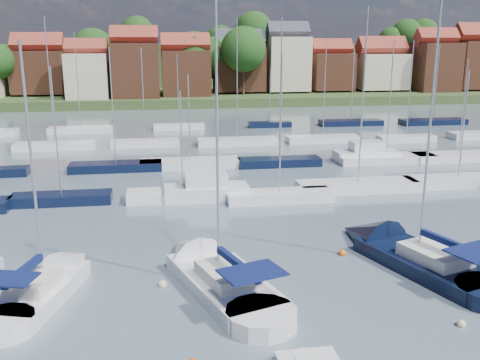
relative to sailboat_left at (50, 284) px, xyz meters
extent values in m
plane|color=#4E5F6A|center=(15.05, 35.64, -0.36)|extent=(260.00, 260.00, 0.00)
cube|color=silver|center=(-0.30, -1.06, -0.11)|extent=(4.40, 7.02, 1.20)
cone|color=silver|center=(0.81, 2.87, -0.11)|extent=(3.48, 3.79, 2.72)
cylinder|color=silver|center=(-1.19, -4.20, -0.11)|extent=(3.36, 3.36, 1.20)
cube|color=silver|center=(-0.42, -1.49, 0.84)|extent=(2.57, 3.14, 0.70)
cylinder|color=#B2B2B7|center=(-0.18, -0.62, 6.53)|extent=(0.14, 0.14, 12.09)
cylinder|color=#B2B2B7|center=(-0.67, -2.37, 1.69)|extent=(1.09, 3.52, 0.10)
cube|color=#0E1748|center=(-0.67, -2.37, 1.84)|extent=(1.23, 3.40, 0.35)
cube|color=#0E1748|center=(-0.99, -3.50, 1.99)|extent=(2.67, 2.20, 0.08)
cube|color=silver|center=(9.09, -1.46, -0.11)|extent=(5.85, 8.86, 1.20)
cone|color=silver|center=(7.46, 3.40, -0.11)|extent=(4.51, 4.87, 3.42)
cylinder|color=silver|center=(10.39, -5.34, -0.11)|extent=(4.33, 4.33, 1.20)
cube|color=silver|center=(9.27, -2.00, 0.84)|extent=(3.35, 4.00, 0.70)
cylinder|color=#B2B2B7|center=(8.91, -0.92, 8.08)|extent=(0.14, 0.14, 15.18)
cylinder|color=#B2B2B7|center=(9.63, -3.08, 1.69)|extent=(1.54, 4.35, 0.10)
cube|color=#0E1748|center=(9.63, -3.08, 1.84)|extent=(1.66, 4.20, 0.35)
cube|color=#0E1748|center=(10.10, -4.48, 1.99)|extent=(3.40, 2.87, 0.08)
cube|color=black|center=(21.00, -0.56, -0.11)|extent=(6.19, 9.28, 1.20)
cone|color=black|center=(19.24, 4.51, -0.11)|extent=(4.74, 5.11, 3.58)
cube|color=silver|center=(21.19, -1.13, 0.84)|extent=(3.54, 4.20, 0.70)
cylinder|color=#B2B2B7|center=(20.80, 0.00, 8.62)|extent=(0.14, 0.14, 16.25)
cylinder|color=#B2B2B7|center=(21.58, -2.25, 1.69)|extent=(1.65, 4.54, 0.10)
cube|color=#0E1748|center=(21.58, -2.25, 1.84)|extent=(1.77, 4.38, 0.35)
cube|color=#0E1748|center=(22.09, -3.72, 1.99)|extent=(3.57, 3.02, 0.08)
cylinder|color=silver|center=(11.66, -8.67, -0.05)|extent=(1.16, 1.16, 0.31)
sphere|color=#D85914|center=(9.93, -6.15, -0.36)|extent=(0.54, 0.54, 0.54)
sphere|color=beige|center=(19.60, -6.73, -0.36)|extent=(0.42, 0.42, 0.42)
sphere|color=#D85914|center=(16.98, 2.34, -0.36)|extent=(0.49, 0.49, 0.49)
sphere|color=beige|center=(5.90, -0.41, -0.36)|extent=(0.48, 0.48, 0.48)
cube|color=black|center=(-2.06, 16.18, -0.01)|extent=(8.01, 2.24, 1.00)
cylinder|color=#B2B2B7|center=(-2.06, 16.18, 5.57)|extent=(0.12, 0.12, 10.16)
cube|color=silver|center=(7.78, 15.84, -0.01)|extent=(9.22, 2.58, 1.00)
cylinder|color=#B2B2B7|center=(7.78, 15.84, 4.58)|extent=(0.12, 0.12, 8.18)
cube|color=silver|center=(15.68, 14.25, -0.01)|extent=(8.78, 2.46, 1.00)
cylinder|color=#B2B2B7|center=(15.68, 14.25, 6.02)|extent=(0.12, 0.12, 11.06)
cube|color=silver|center=(23.28, 16.31, -0.01)|extent=(10.79, 3.02, 1.00)
cylinder|color=#B2B2B7|center=(23.28, 16.31, 7.92)|extent=(0.12, 0.12, 14.87)
cube|color=silver|center=(33.03, 16.67, -0.01)|extent=(10.13, 2.84, 1.00)
cylinder|color=#B2B2B7|center=(33.03, 16.67, 5.29)|extent=(0.12, 0.12, 9.59)
cube|color=silver|center=(9.74, 15.64, 0.14)|extent=(7.00, 2.60, 1.40)
cube|color=silver|center=(9.74, 15.64, 1.24)|extent=(3.50, 2.20, 1.30)
cube|color=black|center=(1.49, 27.28, -0.01)|extent=(9.30, 2.60, 1.00)
cylinder|color=#B2B2B7|center=(1.49, 27.28, 6.23)|extent=(0.12, 0.12, 11.48)
cube|color=silver|center=(9.10, 27.65, -0.01)|extent=(10.40, 2.91, 1.00)
cylinder|color=#B2B2B7|center=(9.10, 27.65, 4.87)|extent=(0.12, 0.12, 8.77)
cube|color=black|center=(18.53, 26.93, -0.01)|extent=(8.80, 2.46, 1.00)
cylinder|color=#B2B2B7|center=(18.53, 26.93, 7.65)|extent=(0.12, 0.12, 14.33)
cube|color=silver|center=(30.44, 26.81, -0.01)|extent=(10.73, 3.00, 1.00)
cylinder|color=#B2B2B7|center=(30.44, 26.81, 6.56)|extent=(0.12, 0.12, 12.14)
cube|color=silver|center=(38.87, 26.61, -0.01)|extent=(10.48, 2.93, 1.00)
cylinder|color=#B2B2B7|center=(38.87, 26.61, 5.63)|extent=(0.12, 0.12, 10.28)
cube|color=silver|center=(28.51, 27.64, 0.14)|extent=(7.00, 2.60, 1.40)
cube|color=silver|center=(28.51, 27.64, 1.24)|extent=(3.50, 2.20, 1.30)
cube|color=silver|center=(-6.67, 39.85, -0.01)|extent=(9.71, 2.72, 1.00)
cylinder|color=#B2B2B7|center=(-6.67, 39.85, 7.93)|extent=(0.12, 0.12, 14.88)
cube|color=silver|center=(4.21, 40.15, -0.01)|extent=(8.49, 2.38, 1.00)
cylinder|color=#B2B2B7|center=(4.21, 40.15, 6.15)|extent=(0.12, 0.12, 11.31)
cube|color=silver|center=(15.84, 39.42, -0.01)|extent=(10.16, 2.85, 1.00)
cylinder|color=#B2B2B7|center=(15.84, 39.42, 7.79)|extent=(0.12, 0.12, 14.59)
cube|color=silver|center=(27.22, 39.54, -0.01)|extent=(9.53, 2.67, 1.00)
cylinder|color=#B2B2B7|center=(27.22, 39.54, 6.45)|extent=(0.12, 0.12, 11.91)
cube|color=silver|center=(38.20, 38.15, -0.01)|extent=(7.62, 2.13, 1.00)
cylinder|color=#B2B2B7|center=(38.20, 38.15, 6.55)|extent=(0.12, 0.12, 12.13)
cube|color=silver|center=(-5.21, 52.20, -0.01)|extent=(9.24, 2.59, 1.00)
cylinder|color=#B2B2B7|center=(-5.21, 52.20, 7.07)|extent=(0.12, 0.12, 13.17)
cube|color=silver|center=(8.96, 52.95, -0.01)|extent=(7.57, 2.12, 1.00)
cylinder|color=#B2B2B7|center=(8.96, 52.95, 5.61)|extent=(0.12, 0.12, 10.24)
cube|color=black|center=(22.93, 53.11, -0.01)|extent=(6.58, 1.84, 1.00)
cylinder|color=#B2B2B7|center=(22.93, 53.11, 4.49)|extent=(0.12, 0.12, 8.01)
cube|color=black|center=(35.98, 53.05, -0.01)|extent=(9.92, 2.78, 1.00)
cylinder|color=#B2B2B7|center=(35.98, 53.05, 5.95)|extent=(0.12, 0.12, 10.92)
cube|color=black|center=(49.33, 52.01, -0.01)|extent=(10.55, 2.95, 1.00)
cylinder|color=#B2B2B7|center=(49.33, 52.01, 6.25)|extent=(0.12, 0.12, 11.51)
cube|color=#3C4A25|center=(15.05, 112.64, -0.06)|extent=(200.00, 70.00, 3.00)
cube|color=#3C4A25|center=(15.05, 137.64, 4.64)|extent=(200.00, 60.00, 14.00)
cube|color=brown|center=(-18.60, 93.43, 6.20)|extent=(10.37, 9.97, 8.73)
cube|color=maroon|center=(-18.60, 93.43, 11.84)|extent=(10.57, 5.13, 5.13)
cube|color=beige|center=(-7.70, 84.65, 5.72)|extent=(8.09, 8.80, 8.96)
cube|color=maroon|center=(-7.70, 84.65, 11.19)|extent=(8.25, 4.00, 4.00)
cube|color=brown|center=(1.70, 85.58, 6.72)|extent=(9.36, 10.17, 10.97)
cube|color=maroon|center=(1.70, 85.58, 13.36)|extent=(9.54, 4.63, 4.63)
cube|color=brown|center=(12.00, 87.29, 5.95)|extent=(9.90, 8.56, 9.42)
cube|color=maroon|center=(12.00, 87.29, 11.87)|extent=(10.10, 4.90, 4.90)
cube|color=brown|center=(24.14, 92.29, 6.59)|extent=(10.59, 8.93, 9.49)
cube|color=#383A42|center=(24.14, 92.29, 12.63)|extent=(10.80, 5.24, 5.24)
cube|color=beige|center=(34.75, 91.44, 7.66)|extent=(9.01, 8.61, 11.65)
cube|color=#383A42|center=(34.75, 91.44, 14.59)|extent=(9.19, 4.46, 4.46)
cube|color=brown|center=(45.22, 92.64, 5.84)|extent=(9.10, 9.34, 8.00)
cube|color=maroon|center=(45.22, 92.64, 10.96)|extent=(9.28, 4.50, 4.50)
cube|color=beige|center=(57.00, 92.23, 5.78)|extent=(10.86, 9.59, 7.88)
cube|color=maroon|center=(57.00, 92.23, 11.05)|extent=(11.07, 5.37, 5.37)
cube|color=brown|center=(68.80, 89.56, 6.73)|extent=(9.18, 9.96, 10.97)
cube|color=maroon|center=(68.80, 89.56, 13.34)|extent=(9.36, 4.54, 4.54)
cube|color=brown|center=(80.22, 90.85, 7.22)|extent=(11.39, 9.67, 10.76)
cube|color=maroon|center=(80.22, 90.85, 14.00)|extent=(11.62, 5.64, 5.64)
cylinder|color=#382619|center=(71.82, 111.15, 8.15)|extent=(0.50, 0.50, 4.47)
sphere|color=#2B5119|center=(71.82, 111.15, 14.22)|extent=(8.18, 8.18, 8.18)
cylinder|color=#382619|center=(18.51, 91.57, 3.47)|extent=(0.50, 0.50, 4.46)
sphere|color=#2B5119|center=(18.51, 91.57, 9.52)|extent=(8.15, 8.15, 8.15)
cylinder|color=#382619|center=(30.27, 109.32, 8.22)|extent=(0.50, 0.50, 5.15)
sphere|color=#2B5119|center=(30.27, 109.32, 15.20)|extent=(9.41, 9.41, 9.41)
cylinder|color=#382619|center=(1.50, 111.96, 8.32)|extent=(0.50, 0.50, 4.56)
sphere|color=#2B5119|center=(1.50, 111.96, 14.51)|extent=(8.34, 8.34, 8.34)
cylinder|color=#382619|center=(-8.19, 100.89, 3.82)|extent=(0.50, 0.50, 5.15)
sphere|color=#2B5119|center=(-8.19, 100.89, 10.81)|extent=(9.42, 9.42, 9.42)
cylinder|color=#382619|center=(-23.63, 102.96, 6.40)|extent=(0.50, 0.50, 3.42)
sphere|color=#2B5119|center=(-23.63, 102.96, 11.04)|extent=(6.26, 6.26, 6.26)
cylinder|color=#382619|center=(28.80, 100.35, 3.12)|extent=(0.50, 0.50, 3.77)
sphere|color=#2B5119|center=(28.80, 100.35, 8.24)|extent=(6.89, 6.89, 6.89)
cylinder|color=#382619|center=(24.09, 86.58, 3.85)|extent=(0.50, 0.50, 5.21)
sphere|color=#2B5119|center=(24.09, 86.58, 10.92)|extent=(9.53, 9.53, 9.53)
cylinder|color=#382619|center=(76.98, 97.26, 2.73)|extent=(0.50, 0.50, 2.97)
sphere|color=#2B5119|center=(76.98, 97.26, 6.76)|extent=(5.44, 5.44, 5.44)
cylinder|color=#382619|center=(13.90, 89.40, 3.66)|extent=(0.50, 0.50, 4.84)
sphere|color=#2B5119|center=(13.90, 89.40, 10.23)|extent=(8.85, 8.85, 8.85)
cylinder|color=#382619|center=(67.72, 111.36, 7.81)|extent=(0.50, 0.50, 3.72)
sphere|color=#2B5119|center=(67.72, 111.36, 12.85)|extent=(6.80, 6.80, 6.80)
cylinder|color=#382619|center=(69.09, 89.77, 3.26)|extent=(0.50, 0.50, 4.05)
sphere|color=#2B5119|center=(69.09, 89.77, 8.75)|extent=(7.40, 7.40, 7.40)
cylinder|color=#382619|center=(21.88, 108.93, 7.55)|extent=(0.50, 0.50, 3.93)
sphere|color=#2B5119|center=(21.88, 108.93, 12.88)|extent=(7.19, 7.19, 7.19)
cylinder|color=#382619|center=(45.69, 95.81, 3.15)|extent=(0.50, 0.50, 3.82)
sphere|color=#2B5119|center=(45.69, 95.81, 8.34)|extent=(6.99, 6.99, 6.99)
cylinder|color=#382619|center=(-2.40, 88.77, 2.98)|extent=(0.50, 0.50, 3.48)
sphere|color=#2B5119|center=(-2.40, 88.77, 7.71)|extent=(6.37, 6.37, 6.37)
cylinder|color=#382619|center=(72.56, 98.45, 2.73)|extent=(0.50, 0.50, 2.99)
sphere|color=#2B5119|center=(72.56, 98.45, 6.78)|extent=(5.46, 5.46, 5.46)
cylinder|color=#382619|center=(18.65, 94.68, 2.86)|extent=(0.50, 0.50, 3.25)
sphere|color=#2B5119|center=(18.65, 94.68, 7.27)|extent=(5.94, 5.94, 5.94)
cylinder|color=#382619|center=(11.99, 96.38, 2.73)|extent=(0.50, 0.50, 2.98)
sphere|color=#2B5119|center=(11.99, 96.38, 6.78)|extent=(5.46, 5.46, 5.46)
cylinder|color=#382619|center=(79.71, 117.39, 8.99)|extent=(0.50, 0.50, 4.29)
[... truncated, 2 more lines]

